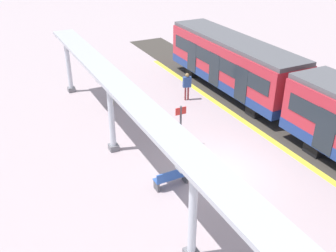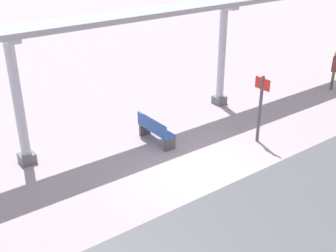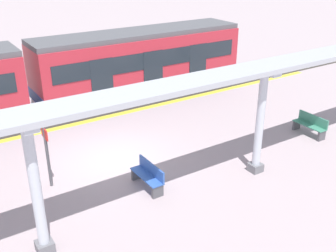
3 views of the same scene
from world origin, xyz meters
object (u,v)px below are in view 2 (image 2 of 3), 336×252
object	(u,v)px
platform_info_sign	(261,103)
passenger_by_the_benches	(335,66)
canopy_pillar_second	(222,56)
canopy_pillar_third	(18,103)
bench_near_end	(155,130)

from	to	relation	value
platform_info_sign	passenger_by_the_benches	distance (m)	6.24
canopy_pillar_second	passenger_by_the_benches	world-z (taller)	canopy_pillar_second
canopy_pillar_third	passenger_by_the_benches	xyz separation A→B (m)	(-1.64, -12.52, -0.88)
bench_near_end	canopy_pillar_second	bearing A→B (deg)	-73.00
canopy_pillar_third	bench_near_end	xyz separation A→B (m)	(-1.19, -3.73, -1.46)
bench_near_end	passenger_by_the_benches	xyz separation A→B (m)	(-0.45, -8.79, 0.58)
passenger_by_the_benches	bench_near_end	bearing A→B (deg)	87.07
canopy_pillar_second	bench_near_end	xyz separation A→B (m)	(-1.19, 3.88, -1.46)
canopy_pillar_second	platform_info_sign	size ratio (longest dim) A/B	1.71
passenger_by_the_benches	canopy_pillar_second	bearing A→B (deg)	71.56
platform_info_sign	canopy_pillar_third	bearing A→B (deg)	64.69
canopy_pillar_third	bench_near_end	bearing A→B (deg)	-107.61
bench_near_end	platform_info_sign	distance (m)	3.41
canopy_pillar_third	platform_info_sign	world-z (taller)	canopy_pillar_third
canopy_pillar_third	passenger_by_the_benches	distance (m)	12.66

